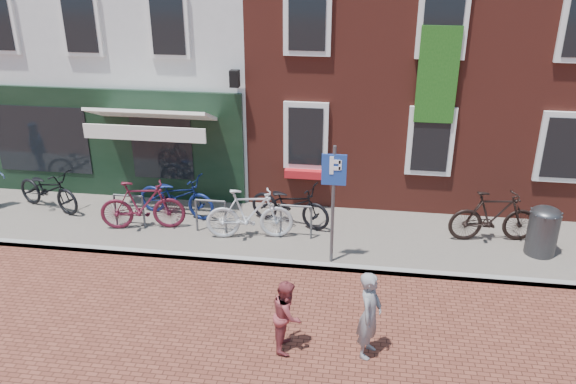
# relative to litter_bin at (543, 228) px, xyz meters

# --- Properties ---
(ground) EXTENTS (80.00, 80.00, 0.00)m
(ground) POSITION_rel_litter_bin_xyz_m (-5.87, -1.26, -0.71)
(ground) COLOR brown
(sidewalk) EXTENTS (24.00, 3.00, 0.10)m
(sidewalk) POSITION_rel_litter_bin_xyz_m (-4.87, 0.24, -0.66)
(sidewalk) COLOR slate
(sidewalk) RESTS_ON ground
(building_stucco) EXTENTS (8.00, 8.00, 9.00)m
(building_stucco) POSITION_rel_litter_bin_xyz_m (-10.87, 5.74, 3.79)
(building_stucco) COLOR silver
(building_stucco) RESTS_ON ground
(litter_bin) EXTENTS (0.64, 0.64, 1.18)m
(litter_bin) POSITION_rel_litter_bin_xyz_m (0.00, 0.00, 0.00)
(litter_bin) COLOR #38383B
(litter_bin) RESTS_ON sidewalk
(parking_sign) EXTENTS (0.50, 0.08, 2.60)m
(parking_sign) POSITION_rel_litter_bin_xyz_m (-4.49, -1.02, 1.09)
(parking_sign) COLOR #4C4C4F
(parking_sign) RESTS_ON sidewalk
(woman) EXTENTS (0.52, 0.65, 1.55)m
(woman) POSITION_rel_litter_bin_xyz_m (-3.65, -3.81, 0.06)
(woman) COLOR gray
(woman) RESTS_ON ground
(boy) EXTENTS (0.51, 0.64, 1.29)m
(boy) POSITION_rel_litter_bin_xyz_m (-5.01, -3.83, -0.07)
(boy) COLOR #90383C
(boy) RESTS_ON ground
(bicycle_0) EXTENTS (2.18, 1.39, 1.08)m
(bicycle_0) POSITION_rel_litter_bin_xyz_m (-11.80, 0.59, -0.07)
(bicycle_0) COLOR black
(bicycle_0) RESTS_ON sidewalk
(bicycle_1) EXTENTS (2.07, 0.94, 1.20)m
(bicycle_1) POSITION_rel_litter_bin_xyz_m (-9.01, -0.11, -0.01)
(bicycle_1) COLOR #4C1220
(bicycle_1) RESTS_ON sidewalk
(bicycle_2) EXTENTS (2.16, 1.11, 1.08)m
(bicycle_2) POSITION_rel_litter_bin_xyz_m (-8.46, 0.70, -0.07)
(bicycle_2) COLOR #0E1B4F
(bicycle_2) RESTS_ON sidewalk
(bicycle_3) EXTENTS (2.06, 0.89, 1.20)m
(bicycle_3) POSITION_rel_litter_bin_xyz_m (-6.42, -0.20, -0.01)
(bicycle_3) COLOR #B6B7BA
(bicycle_3) RESTS_ON sidewalk
(bicycle_4) EXTENTS (2.18, 1.32, 1.08)m
(bicycle_4) POSITION_rel_litter_bin_xyz_m (-5.61, 0.62, -0.07)
(bicycle_4) COLOR black
(bicycle_4) RESTS_ON sidewalk
(bicycle_5) EXTENTS (2.05, 0.82, 1.20)m
(bicycle_5) POSITION_rel_litter_bin_xyz_m (-0.95, 0.48, -0.01)
(bicycle_5) COLOR black
(bicycle_5) RESTS_ON sidewalk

